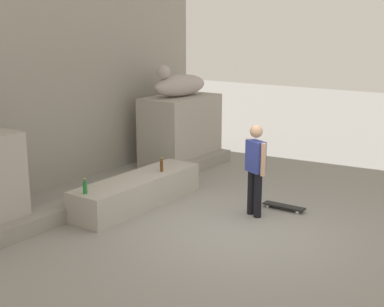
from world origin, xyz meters
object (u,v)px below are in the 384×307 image
statue_reclining_right (179,85)px  bottle_green (85,187)px  skater (255,166)px  skateboard (284,206)px  bottle_brown (162,166)px

statue_reclining_right → bottle_green: bearing=23.2°
skater → skateboard: skater is taller
skateboard → skater: bearing=61.7°
statue_reclining_right → bottle_brown: (-2.37, -1.33, -1.29)m
bottle_brown → bottle_green: (-1.87, 0.18, -0.01)m
statue_reclining_right → skateboard: size_ratio=2.07×
statue_reclining_right → bottle_brown: 3.01m
skater → bottle_brown: bearing=31.4°
skater → statue_reclining_right: bearing=-8.2°
statue_reclining_right → skater: size_ratio=1.00×
bottle_brown → statue_reclining_right: bearing=29.3°
skater → bottle_brown: skater is taller
skateboard → bottle_green: (-2.68, 2.44, 0.61)m
statue_reclining_right → bottle_green: size_ratio=6.10×
skater → bottle_green: size_ratio=6.13×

